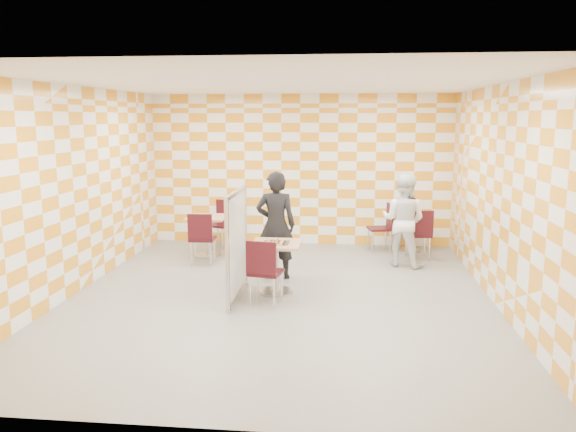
{
  "coord_description": "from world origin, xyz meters",
  "views": [
    {
      "loc": [
        0.92,
        -7.69,
        2.56
      ],
      "look_at": [
        0.1,
        0.2,
        1.15
      ],
      "focal_mm": 35.0,
      "sensor_mm": 36.0,
      "label": 1
    }
  ],
  "objects_px": {
    "sport_bottle": "(403,208)",
    "soda_bottle": "(414,207)",
    "empty_table": "(208,229)",
    "chair_empty_near": "(201,235)",
    "chair_main_front": "(264,267)",
    "chair_empty_far": "(222,220)",
    "man_white": "(403,220)",
    "chair_second_side": "(384,224)",
    "second_table": "(408,225)",
    "chair_second_front": "(420,231)",
    "main_table": "(276,259)",
    "partition": "(237,244)",
    "man_dark": "(276,225)"
  },
  "relations": [
    {
      "from": "second_table",
      "to": "sport_bottle",
      "type": "xyz_separation_m",
      "value": [
        -0.1,
        0.05,
        0.33
      ]
    },
    {
      "from": "empty_table",
      "to": "sport_bottle",
      "type": "bearing_deg",
      "value": 12.95
    },
    {
      "from": "main_table",
      "to": "partition",
      "type": "bearing_deg",
      "value": -150.16
    },
    {
      "from": "main_table",
      "to": "man_dark",
      "type": "bearing_deg",
      "value": 97.4
    },
    {
      "from": "main_table",
      "to": "chair_second_front",
      "type": "relative_size",
      "value": 0.81
    },
    {
      "from": "man_dark",
      "to": "chair_main_front",
      "type": "bearing_deg",
      "value": 85.52
    },
    {
      "from": "chair_main_front",
      "to": "chair_empty_near",
      "type": "xyz_separation_m",
      "value": [
        -1.38,
        2.01,
        0.0
      ]
    },
    {
      "from": "chair_second_front",
      "to": "soda_bottle",
      "type": "relative_size",
      "value": 4.02
    },
    {
      "from": "second_table",
      "to": "man_dark",
      "type": "bearing_deg",
      "value": -138.0
    },
    {
      "from": "empty_table",
      "to": "partition",
      "type": "distance_m",
      "value": 2.58
    },
    {
      "from": "second_table",
      "to": "chair_second_front",
      "type": "bearing_deg",
      "value": -79.68
    },
    {
      "from": "chair_main_front",
      "to": "man_white",
      "type": "bearing_deg",
      "value": 48.54
    },
    {
      "from": "empty_table",
      "to": "man_dark",
      "type": "xyz_separation_m",
      "value": [
        1.43,
        -1.29,
        0.35
      ]
    },
    {
      "from": "empty_table",
      "to": "man_white",
      "type": "relative_size",
      "value": 0.47
    },
    {
      "from": "second_table",
      "to": "partition",
      "type": "xyz_separation_m",
      "value": [
        -2.72,
        -3.14,
        0.28
      ]
    },
    {
      "from": "chair_second_front",
      "to": "man_dark",
      "type": "xyz_separation_m",
      "value": [
        -2.43,
        -1.37,
        0.32
      ]
    },
    {
      "from": "chair_second_front",
      "to": "sport_bottle",
      "type": "height_order",
      "value": "sport_bottle"
    },
    {
      "from": "empty_table",
      "to": "chair_second_side",
      "type": "distance_m",
      "value": 3.34
    },
    {
      "from": "chair_second_front",
      "to": "man_dark",
      "type": "bearing_deg",
      "value": -150.5
    },
    {
      "from": "chair_empty_far",
      "to": "man_white",
      "type": "bearing_deg",
      "value": -17.91
    },
    {
      "from": "main_table",
      "to": "chair_empty_near",
      "type": "relative_size",
      "value": 0.81
    },
    {
      "from": "chair_empty_near",
      "to": "sport_bottle",
      "type": "bearing_deg",
      "value": 22.79
    },
    {
      "from": "second_table",
      "to": "chair_empty_near",
      "type": "xyz_separation_m",
      "value": [
        -3.68,
        -1.45,
        0.04
      ]
    },
    {
      "from": "empty_table",
      "to": "second_table",
      "type": "bearing_deg",
      "value": 11.84
    },
    {
      "from": "empty_table",
      "to": "chair_main_front",
      "type": "bearing_deg",
      "value": -61.7
    },
    {
      "from": "main_table",
      "to": "empty_table",
      "type": "distance_m",
      "value": 2.56
    },
    {
      "from": "second_table",
      "to": "chair_second_front",
      "type": "distance_m",
      "value": 0.71
    },
    {
      "from": "chair_empty_near",
      "to": "partition",
      "type": "relative_size",
      "value": 0.6
    },
    {
      "from": "chair_second_front",
      "to": "chair_second_side",
      "type": "xyz_separation_m",
      "value": [
        -0.59,
        0.6,
        0.0
      ]
    },
    {
      "from": "chair_empty_far",
      "to": "soda_bottle",
      "type": "distance_m",
      "value": 3.74
    },
    {
      "from": "chair_main_front",
      "to": "chair_second_side",
      "type": "height_order",
      "value": "same"
    },
    {
      "from": "sport_bottle",
      "to": "soda_bottle",
      "type": "height_order",
      "value": "soda_bottle"
    },
    {
      "from": "soda_bottle",
      "to": "man_dark",
      "type": "bearing_deg",
      "value": -138.94
    },
    {
      "from": "sport_bottle",
      "to": "soda_bottle",
      "type": "relative_size",
      "value": 0.87
    },
    {
      "from": "empty_table",
      "to": "man_dark",
      "type": "distance_m",
      "value": 1.96
    },
    {
      "from": "chair_second_front",
      "to": "second_table",
      "type": "bearing_deg",
      "value": 100.32
    },
    {
      "from": "second_table",
      "to": "soda_bottle",
      "type": "relative_size",
      "value": 3.26
    },
    {
      "from": "chair_main_front",
      "to": "chair_second_front",
      "type": "distance_m",
      "value": 3.67
    },
    {
      "from": "main_table",
      "to": "man_white",
      "type": "bearing_deg",
      "value": 41.16
    },
    {
      "from": "main_table",
      "to": "chair_empty_near",
      "type": "xyz_separation_m",
      "value": [
        -1.48,
        1.39,
        0.04
      ]
    },
    {
      "from": "sport_bottle",
      "to": "chair_second_front",
      "type": "bearing_deg",
      "value": -72.98
    },
    {
      "from": "chair_second_side",
      "to": "man_dark",
      "type": "bearing_deg",
      "value": -132.98
    },
    {
      "from": "chair_empty_far",
      "to": "man_white",
      "type": "relative_size",
      "value": 0.58
    },
    {
      "from": "chair_second_front",
      "to": "chair_empty_near",
      "type": "relative_size",
      "value": 1.0
    },
    {
      "from": "second_table",
      "to": "man_white",
      "type": "bearing_deg",
      "value": -100.73
    },
    {
      "from": "chair_main_front",
      "to": "man_white",
      "type": "xyz_separation_m",
      "value": [
        2.08,
        2.36,
        0.26
      ]
    },
    {
      "from": "empty_table",
      "to": "man_dark",
      "type": "bearing_deg",
      "value": -41.96
    },
    {
      "from": "empty_table",
      "to": "chair_empty_near",
      "type": "xyz_separation_m",
      "value": [
        0.06,
        -0.67,
        0.04
      ]
    },
    {
      "from": "main_table",
      "to": "sport_bottle",
      "type": "height_order",
      "value": "sport_bottle"
    },
    {
      "from": "chair_second_front",
      "to": "chair_empty_near",
      "type": "distance_m",
      "value": 3.88
    }
  ]
}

